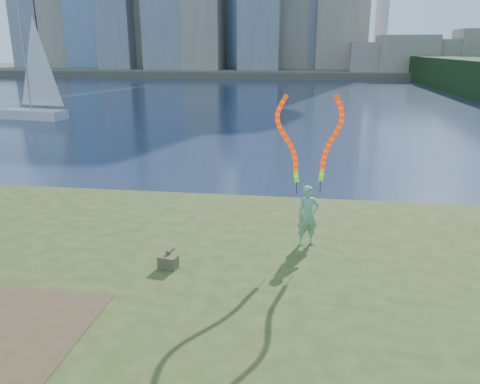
# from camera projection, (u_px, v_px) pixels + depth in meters

# --- Properties ---
(ground) EXTENTS (320.00, 320.00, 0.00)m
(ground) POSITION_uv_depth(u_px,v_px,m) (172.00, 291.00, 10.67)
(ground) COLOR #1B2843
(ground) RESTS_ON ground
(grassy_knoll) EXTENTS (20.00, 18.00, 0.80)m
(grassy_knoll) POSITION_uv_depth(u_px,v_px,m) (135.00, 337.00, 8.40)
(grassy_knoll) COLOR #344217
(grassy_knoll) RESTS_ON ground
(far_shore) EXTENTS (320.00, 40.00, 1.20)m
(far_shore) POSITION_uv_depth(u_px,v_px,m) (296.00, 71.00, 100.35)
(far_shore) COLOR #4A4536
(far_shore) RESTS_ON ground
(woman_with_ribbons) EXTENTS (1.88, 0.69, 3.86)m
(woman_with_ribbons) POSITION_uv_depth(u_px,v_px,m) (309.00, 186.00, 10.84)
(woman_with_ribbons) COLOR #1D7938
(woman_with_ribbons) RESTS_ON grassy_knoll
(canvas_bag) EXTENTS (0.43, 0.49, 0.37)m
(canvas_bag) POSITION_uv_depth(u_px,v_px,m) (168.00, 261.00, 9.98)
(canvas_bag) COLOR #433C26
(canvas_bag) RESTS_ON grassy_knoll
(sailboat) EXTENTS (5.81, 2.60, 8.72)m
(sailboat) POSITION_uv_depth(u_px,v_px,m) (34.00, 100.00, 36.11)
(sailboat) COLOR silver
(sailboat) RESTS_ON ground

